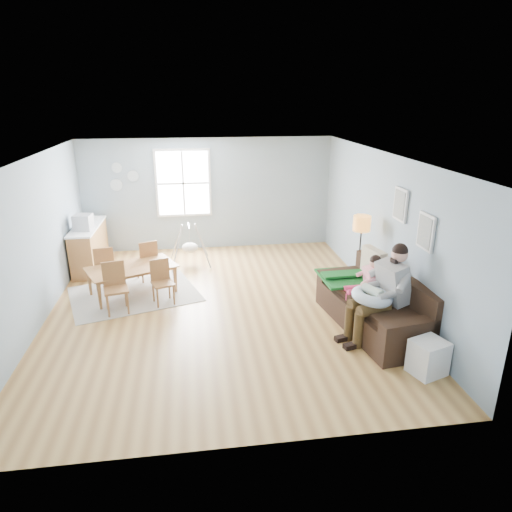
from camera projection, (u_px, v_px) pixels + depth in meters
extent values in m
cube|color=#9B6A37|center=(220.00, 309.00, 8.29)|extent=(8.40, 9.40, 0.08)
cube|color=silver|center=(215.00, 138.00, 7.27)|extent=(8.40, 9.40, 0.60)
cube|color=#7E96A5|center=(207.00, 186.00, 12.17)|extent=(8.40, 0.08, 3.90)
cube|color=#7E96A5|center=(257.00, 415.00, 3.48)|extent=(8.40, 0.08, 3.90)
cube|color=#7E96A5|center=(444.00, 227.00, 8.38)|extent=(0.08, 9.40, 3.90)
cube|color=silver|center=(183.00, 183.00, 10.88)|extent=(1.32, 0.06, 1.62)
cube|color=white|center=(183.00, 183.00, 10.85)|extent=(1.20, 0.02, 1.50)
cube|color=silver|center=(183.00, 183.00, 10.84)|extent=(1.20, 0.03, 0.04)
cube|color=silver|center=(183.00, 183.00, 10.84)|extent=(0.04, 0.03, 1.50)
cube|color=silver|center=(426.00, 232.00, 6.69)|extent=(0.04, 0.44, 0.54)
cube|color=slate|center=(424.00, 232.00, 6.69)|extent=(0.01, 0.36, 0.46)
cube|color=silver|center=(401.00, 205.00, 7.46)|extent=(0.04, 0.44, 0.54)
cube|color=slate|center=(399.00, 205.00, 7.46)|extent=(0.01, 0.36, 0.46)
cylinder|color=#9DB3BD|center=(117.00, 168.00, 10.55)|extent=(0.24, 0.02, 0.24)
cylinder|color=#9DB3BD|center=(133.00, 176.00, 10.66)|extent=(0.26, 0.02, 0.26)
cylinder|color=#9DB3BD|center=(116.00, 185.00, 10.67)|extent=(0.28, 0.02, 0.28)
cube|color=black|center=(373.00, 314.00, 7.51)|extent=(1.33, 2.45, 0.46)
cube|color=black|center=(396.00, 285.00, 7.46)|extent=(0.56, 2.33, 0.48)
cube|color=black|center=(413.00, 326.00, 6.46)|extent=(1.02, 0.37, 0.18)
cube|color=black|center=(344.00, 274.00, 8.36)|extent=(1.02, 0.37, 0.18)
cube|color=#166128|center=(351.00, 277.00, 8.09)|extent=(1.09, 0.97, 0.04)
cube|color=#BBAA8F|center=(373.00, 264.00, 7.94)|extent=(0.27, 0.58, 0.56)
cube|color=#98989B|center=(393.00, 282.00, 7.03)|extent=(0.51, 0.58, 0.68)
sphere|color=#DA9A85|center=(400.00, 254.00, 6.90)|extent=(0.25, 0.25, 0.25)
sphere|color=black|center=(400.00, 251.00, 6.88)|extent=(0.24, 0.24, 0.24)
cylinder|color=#3C2B15|center=(374.00, 309.00, 6.88)|extent=(0.55, 0.30, 0.18)
cylinder|color=#3C2B15|center=(364.00, 302.00, 7.10)|extent=(0.55, 0.30, 0.18)
cylinder|color=#3C2B15|center=(358.00, 330.00, 6.89)|extent=(0.15, 0.15, 0.58)
cylinder|color=#3C2B15|center=(349.00, 323.00, 7.11)|extent=(0.15, 0.15, 0.58)
cube|color=black|center=(352.00, 346.00, 6.95)|extent=(0.29, 0.18, 0.08)
cube|color=black|center=(343.00, 338.00, 7.16)|extent=(0.29, 0.18, 0.08)
torus|color=silver|center=(372.00, 296.00, 6.98)|extent=(0.66, 0.64, 0.26)
cylinder|color=silver|center=(372.00, 291.00, 6.95)|extent=(0.28, 0.37, 0.15)
sphere|color=#DA9A85|center=(364.00, 285.00, 7.10)|extent=(0.12, 0.12, 0.12)
cube|color=white|center=(372.00, 279.00, 7.54)|extent=(0.27, 0.31, 0.41)
sphere|color=#DA9A85|center=(375.00, 262.00, 7.45)|extent=(0.19, 0.19, 0.19)
sphere|color=black|center=(376.00, 260.00, 7.44)|extent=(0.19, 0.19, 0.19)
cylinder|color=#D33361|center=(358.00, 292.00, 7.48)|extent=(0.34, 0.12, 0.10)
cylinder|color=#D33361|center=(354.00, 288.00, 7.62)|extent=(0.34, 0.12, 0.10)
cylinder|color=#D33361|center=(348.00, 303.00, 7.51)|extent=(0.09, 0.09, 0.34)
cylinder|color=#D33361|center=(344.00, 299.00, 7.66)|extent=(0.09, 0.09, 0.34)
cylinder|color=black|center=(356.00, 294.00, 8.80)|extent=(0.28, 0.28, 0.03)
cylinder|color=black|center=(359.00, 261.00, 8.58)|extent=(0.03, 0.03, 1.38)
cylinder|color=orange|center=(362.00, 223.00, 8.33)|extent=(0.32, 0.32, 0.28)
cube|color=white|center=(428.00, 357.00, 6.26)|extent=(0.55, 0.52, 0.49)
cube|color=black|center=(418.00, 361.00, 6.17)|extent=(0.14, 0.33, 0.40)
cube|color=#A5A096|center=(135.00, 294.00, 8.82)|extent=(2.73, 2.36, 0.01)
imported|color=brown|center=(133.00, 281.00, 8.73)|extent=(1.82, 1.47, 0.56)
cube|color=brown|center=(116.00, 290.00, 7.96)|extent=(0.49, 0.49, 0.04)
cube|color=brown|center=(113.00, 273.00, 8.04)|extent=(0.39, 0.13, 0.44)
cylinder|color=brown|center=(108.00, 306.00, 7.83)|extent=(0.04, 0.04, 0.44)
cylinder|color=brown|center=(128.00, 303.00, 7.94)|extent=(0.04, 0.04, 0.44)
cylinder|color=brown|center=(107.00, 299.00, 8.12)|extent=(0.04, 0.04, 0.44)
cylinder|color=brown|center=(126.00, 296.00, 8.23)|extent=(0.04, 0.04, 0.44)
cube|color=brown|center=(163.00, 284.00, 8.31)|extent=(0.47, 0.47, 0.04)
cube|color=brown|center=(160.00, 269.00, 8.37)|extent=(0.35, 0.14, 0.41)
cylinder|color=brown|center=(158.00, 298.00, 8.18)|extent=(0.04, 0.04, 0.40)
cylinder|color=brown|center=(174.00, 295.00, 8.31)|extent=(0.04, 0.04, 0.40)
cylinder|color=brown|center=(153.00, 292.00, 8.44)|extent=(0.04, 0.04, 0.40)
cylinder|color=brown|center=(169.00, 289.00, 8.56)|extent=(0.04, 0.04, 0.40)
cube|color=brown|center=(105.00, 267.00, 9.06)|extent=(0.45, 0.45, 0.04)
cube|color=brown|center=(104.00, 258.00, 8.82)|extent=(0.38, 0.10, 0.43)
cylinder|color=brown|center=(114.00, 273.00, 9.32)|extent=(0.04, 0.04, 0.42)
cylinder|color=brown|center=(98.00, 274.00, 9.23)|extent=(0.04, 0.04, 0.42)
cylinder|color=brown|center=(115.00, 278.00, 9.04)|extent=(0.04, 0.04, 0.42)
cylinder|color=brown|center=(98.00, 280.00, 8.94)|extent=(0.04, 0.04, 0.42)
cube|color=brown|center=(147.00, 260.00, 9.40)|extent=(0.52, 0.52, 0.04)
cube|color=brown|center=(149.00, 252.00, 9.18)|extent=(0.36, 0.18, 0.43)
cylinder|color=brown|center=(152.00, 266.00, 9.68)|extent=(0.04, 0.04, 0.42)
cylinder|color=brown|center=(138.00, 269.00, 9.52)|extent=(0.04, 0.04, 0.42)
cylinder|color=brown|center=(158.00, 271.00, 9.42)|extent=(0.04, 0.04, 0.42)
cylinder|color=brown|center=(142.00, 274.00, 9.26)|extent=(0.04, 0.04, 0.42)
cube|color=brown|center=(90.00, 247.00, 10.05)|extent=(0.50, 1.70, 0.94)
cube|color=white|center=(87.00, 226.00, 9.89)|extent=(0.54, 1.74, 0.04)
cube|color=#A9A9AE|center=(83.00, 222.00, 9.52)|extent=(0.39, 0.38, 0.33)
cube|color=black|center=(75.00, 222.00, 9.52)|extent=(0.06, 0.27, 0.23)
cylinder|color=#A9A9AE|center=(189.00, 226.00, 10.11)|extent=(0.06, 0.51, 0.04)
ellipsoid|color=beige|center=(190.00, 248.00, 10.28)|extent=(0.37, 0.37, 0.22)
cylinder|color=#A9A9AE|center=(189.00, 237.00, 10.20)|extent=(0.01, 0.01, 0.41)
cylinder|color=#A9A9AE|center=(177.00, 249.00, 9.94)|extent=(0.30, 0.34, 0.89)
cylinder|color=#A9A9AE|center=(203.00, 248.00, 10.04)|extent=(0.33, 0.32, 0.89)
cylinder|color=#A9A9AE|center=(177.00, 242.00, 10.47)|extent=(0.33, 0.32, 0.89)
cylinder|color=#A9A9AE|center=(202.00, 240.00, 10.57)|extent=(0.30, 0.34, 0.89)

